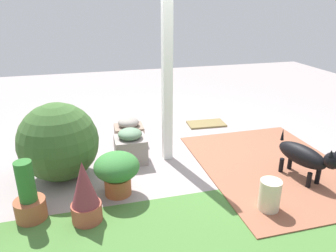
# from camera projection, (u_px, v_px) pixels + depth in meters

# --- Properties ---
(ground_plane) EXTENTS (12.00, 12.00, 0.00)m
(ground_plane) POSITION_uv_depth(u_px,v_px,m) (183.00, 154.00, 4.65)
(ground_plane) COLOR gray
(brick_path) EXTENTS (1.80, 2.40, 0.02)m
(brick_path) POSITION_uv_depth(u_px,v_px,m) (272.00, 167.00, 4.28)
(brick_path) COLOR #90553E
(brick_path) RESTS_ON ground
(porch_pillar) EXTENTS (0.12, 0.12, 2.21)m
(porch_pillar) POSITION_uv_depth(u_px,v_px,m) (167.00, 80.00, 4.14)
(porch_pillar) COLOR white
(porch_pillar) RESTS_ON ground
(stone_planter_nearest) EXTENTS (0.44, 0.35, 0.40)m
(stone_planter_nearest) POSITION_uv_depth(u_px,v_px,m) (129.00, 131.00, 4.96)
(stone_planter_nearest) COLOR gray
(stone_planter_nearest) RESTS_ON ground
(stone_planter_near) EXTENTS (0.42, 0.39, 0.47)m
(stone_planter_near) POSITION_uv_depth(u_px,v_px,m) (130.00, 146.00, 4.37)
(stone_planter_near) COLOR gray
(stone_planter_near) RESTS_ON ground
(round_shrub) EXTENTS (0.95, 0.95, 0.95)m
(round_shrub) POSITION_uv_depth(u_px,v_px,m) (59.00, 142.00, 3.87)
(round_shrub) COLOR #375B29
(round_shrub) RESTS_ON ground
(terracotta_pot_broad) EXTENTS (0.51, 0.51, 0.50)m
(terracotta_pot_broad) POSITION_uv_depth(u_px,v_px,m) (117.00, 170.00, 3.59)
(terracotta_pot_broad) COLOR #9D552F
(terracotta_pot_broad) RESTS_ON ground
(terracotta_pot_spiky) EXTENTS (0.30, 0.30, 0.66)m
(terracotta_pot_spiky) POSITION_uv_depth(u_px,v_px,m) (85.00, 193.00, 3.14)
(terracotta_pot_spiky) COLOR #A54C38
(terracotta_pot_spiky) RESTS_ON ground
(terracotta_pot_tall) EXTENTS (0.31, 0.31, 0.64)m
(terracotta_pot_tall) POSITION_uv_depth(u_px,v_px,m) (29.00, 199.00, 3.20)
(terracotta_pot_tall) COLOR #9B5133
(terracotta_pot_tall) RESTS_ON ground
(dog) EXTENTS (0.38, 0.83, 0.57)m
(dog) POSITION_uv_depth(u_px,v_px,m) (306.00, 156.00, 3.84)
(dog) COLOR black
(dog) RESTS_ON ground
(ceramic_urn) EXTENTS (0.22, 0.22, 0.35)m
(ceramic_urn) POSITION_uv_depth(u_px,v_px,m) (270.00, 196.00, 3.35)
(ceramic_urn) COLOR beige
(ceramic_urn) RESTS_ON ground
(doormat) EXTENTS (0.67, 0.40, 0.03)m
(doormat) POSITION_uv_depth(u_px,v_px,m) (206.00, 124.00, 5.72)
(doormat) COLOR olive
(doormat) RESTS_ON ground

